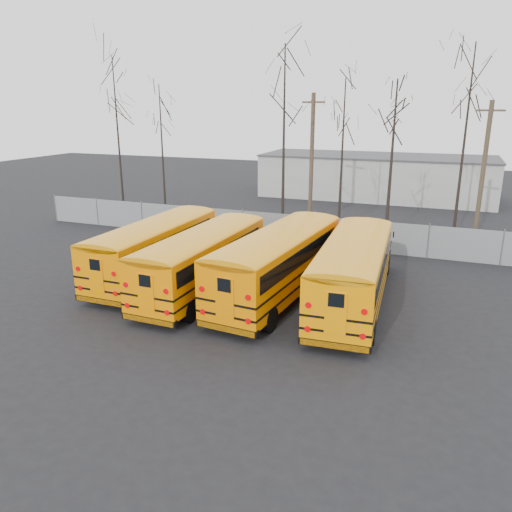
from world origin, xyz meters
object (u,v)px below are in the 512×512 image
at_px(bus_a, 157,244).
at_px(bus_d, 354,266).
at_px(utility_pole_left, 312,161).
at_px(bus_c, 280,258).
at_px(utility_pole_right, 483,174).
at_px(bus_b, 205,256).

height_order(bus_a, bus_d, bus_d).
bearing_deg(utility_pole_left, bus_c, -69.15).
height_order(bus_d, utility_pole_right, utility_pole_right).
xyz_separation_m(bus_b, utility_pole_left, (1.21, 14.92, 3.14)).
relative_size(bus_b, utility_pole_left, 1.16).
bearing_deg(bus_d, utility_pole_left, 109.15).
bearing_deg(utility_pole_left, bus_d, -56.31).
distance_m(bus_b, utility_pole_right, 18.69).
bearing_deg(bus_c, bus_a, -177.56).
bearing_deg(bus_c, bus_d, 6.37).
xyz_separation_m(bus_b, bus_c, (3.63, 0.63, 0.11)).
bearing_deg(bus_d, bus_c, 177.66).
bearing_deg(utility_pole_right, utility_pole_left, -175.91).
height_order(bus_a, utility_pole_right, utility_pole_right).
relative_size(bus_c, utility_pole_right, 1.31).
height_order(bus_b, utility_pole_right, utility_pole_right).
xyz_separation_m(bus_a, utility_pole_right, (15.89, 12.53, 2.86)).
distance_m(bus_d, utility_pole_right, 14.23).
bearing_deg(bus_b, utility_pole_left, 87.10).
distance_m(bus_a, utility_pole_right, 20.44).
height_order(bus_b, bus_c, bus_c).
bearing_deg(utility_pole_right, bus_b, -121.84).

